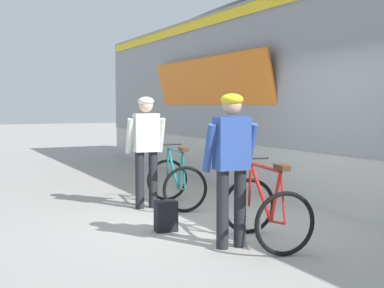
% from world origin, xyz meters
% --- Properties ---
extents(ground_plane, '(80.00, 80.00, 0.00)m').
position_xyz_m(ground_plane, '(0.00, 0.00, 0.00)').
color(ground_plane, '#A09E99').
extents(cyclist_near_in_blue, '(0.63, 0.35, 1.76)m').
position_xyz_m(cyclist_near_in_blue, '(-0.62, -0.89, 1.05)').
color(cyclist_near_in_blue, '#232328').
rests_on(cyclist_near_in_blue, ground).
extents(cyclist_far_in_white, '(0.63, 0.35, 1.76)m').
position_xyz_m(cyclist_far_in_white, '(-0.65, 1.67, 1.05)').
color(cyclist_far_in_white, '#232328').
rests_on(cyclist_far_in_white, ground).
extents(bicycle_near_red, '(0.90, 1.18, 0.99)m').
position_xyz_m(bicycle_near_red, '(-0.19, -0.94, 0.40)').
color(bicycle_near_red, black).
rests_on(bicycle_near_red, ground).
extents(bicycle_far_teal, '(0.86, 1.16, 0.99)m').
position_xyz_m(bicycle_far_teal, '(-0.17, 1.59, 0.40)').
color(bicycle_far_teal, black).
rests_on(bicycle_far_teal, ground).
extents(backpack_on_platform, '(0.30, 0.21, 0.40)m').
position_xyz_m(backpack_on_platform, '(-0.98, 0.14, 0.20)').
color(backpack_on_platform, black).
rests_on(backpack_on_platform, ground).
extents(water_bottle_near_the_bikes, '(0.08, 0.08, 0.21)m').
position_xyz_m(water_bottle_near_the_bikes, '(-0.04, -0.57, 0.10)').
color(water_bottle_near_the_bikes, silver).
rests_on(water_bottle_near_the_bikes, ground).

